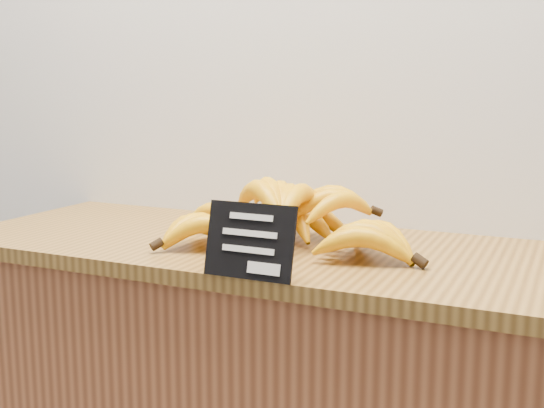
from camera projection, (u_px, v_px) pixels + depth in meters
The scene contains 3 objects.
counter_top at pixel (282, 250), 1.41m from camera, with size 1.41×0.54×0.03m, color olive.
chalkboard_sign at pixel (250, 241), 1.14m from camera, with size 0.16×0.01×0.13m, color black.
banana_pile at pixel (285, 219), 1.39m from camera, with size 0.57×0.39×0.13m.
Camera 1 is at (0.60, 1.49, 1.25)m, focal length 45.00 mm.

